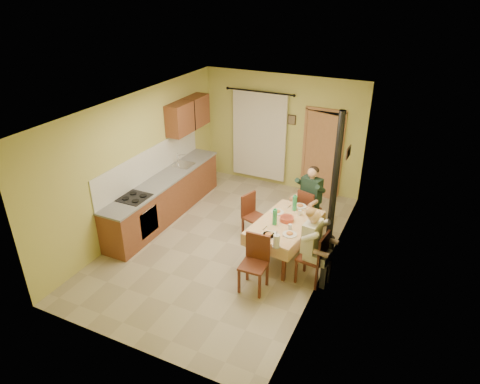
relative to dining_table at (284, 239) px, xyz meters
The scene contains 17 objects.
floor 1.25m from the dining_table, behind, with size 4.00×6.00×0.01m, color tan.
room_shell 1.87m from the dining_table, behind, with size 4.04×6.04×2.82m.
kitchen_run 2.92m from the dining_table, behind, with size 0.64×3.64×1.56m.
upper_cabinets 3.77m from the dining_table, 151.33° to the left, with size 0.35×1.40×0.70m, color brown.
curtain 3.45m from the dining_table, 121.46° to the left, with size 1.70×0.07×2.22m.
doorway 2.95m from the dining_table, 92.98° to the left, with size 0.96×0.28×2.15m.
dining_table is the anchor object (origin of this frame).
tableware 0.45m from the dining_table, 91.85° to the right, with size 0.72×1.68×0.33m.
chair_far 1.14m from the dining_table, 84.06° to the left, with size 0.47×0.47×0.93m.
chair_near 1.11m from the dining_table, 97.46° to the right, with size 0.44×0.44×0.99m.
chair_right 0.84m from the dining_table, 35.35° to the right, with size 0.48×0.48×1.00m.
chair_left 0.86m from the dining_table, 155.23° to the left, with size 0.50×0.50×0.95m.
man_far 1.25m from the dining_table, 83.95° to the left, with size 0.64×0.56×1.39m.
man_right 0.96m from the dining_table, 35.84° to the right, with size 0.50×0.61×1.39m.
stove_flue 1.10m from the dining_table, 37.66° to the left, with size 0.24×0.24×2.80m.
picture_back 3.36m from the dining_table, 107.89° to the left, with size 0.19×0.03×0.23m, color black.
picture_right 2.02m from the dining_table, 55.83° to the left, with size 0.03×0.31×0.21m, color brown.
Camera 1 is at (3.32, -6.39, 4.79)m, focal length 32.00 mm.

